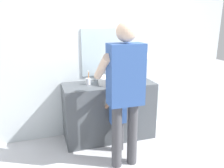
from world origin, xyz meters
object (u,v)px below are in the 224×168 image
toothbrush_cup (88,81)px  child_toddler (118,113)px  soap_bottle (133,78)px  adult_parent (125,84)px

toothbrush_cup → child_toddler: toothbrush_cup is taller
toothbrush_cup → soap_bottle: bearing=-5.8°
child_toddler → adult_parent: size_ratio=0.52×
toothbrush_cup → adult_parent: (0.28, -0.78, 0.15)m
adult_parent → soap_bottle: bearing=60.3°
child_toddler → adult_parent: 0.62m
toothbrush_cup → adult_parent: bearing=-70.2°
toothbrush_cup → adult_parent: adult_parent is taller
toothbrush_cup → child_toddler: (0.31, -0.45, -0.37)m
soap_bottle → child_toddler: 0.66m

